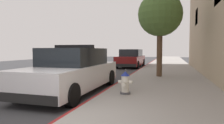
# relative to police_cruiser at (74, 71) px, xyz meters

# --- Properties ---
(ground_plane) EXTENTS (30.82, 60.00, 0.20)m
(ground_plane) POSITION_rel_police_cruiser_xyz_m (-2.86, 6.87, -0.84)
(ground_plane) COLOR #353538
(sidewalk_pavement) EXTENTS (3.75, 60.00, 0.15)m
(sidewalk_pavement) POSITION_rel_police_cruiser_xyz_m (3.14, 6.87, -0.67)
(sidewalk_pavement) COLOR gray
(sidewalk_pavement) RESTS_ON ground
(curb_painted_edge) EXTENTS (0.08, 60.00, 0.15)m
(curb_painted_edge) POSITION_rel_police_cruiser_xyz_m (1.23, 6.87, -0.67)
(curb_painted_edge) COLOR maroon
(curb_painted_edge) RESTS_ON ground
(police_cruiser) EXTENTS (1.94, 4.84, 1.68)m
(police_cruiser) POSITION_rel_police_cruiser_xyz_m (0.00, 0.00, 0.00)
(police_cruiser) COLOR white
(police_cruiser) RESTS_ON ground
(parked_car_silver_ahead) EXTENTS (1.94, 4.84, 1.56)m
(parked_car_silver_ahead) POSITION_rel_police_cruiser_xyz_m (-0.03, 10.80, -0.00)
(parked_car_silver_ahead) COLOR maroon
(parked_car_silver_ahead) RESTS_ON ground
(fire_hydrant) EXTENTS (0.44, 0.40, 0.76)m
(fire_hydrant) POSITION_rel_police_cruiser_xyz_m (2.01, -0.47, -0.25)
(fire_hydrant) COLOR #4C4C51
(fire_hydrant) RESTS_ON sidewalk_pavement
(street_tree) EXTENTS (2.23, 2.23, 4.28)m
(street_tree) POSITION_rel_police_cruiser_xyz_m (2.78, 4.03, 2.54)
(street_tree) COLOR brown
(street_tree) RESTS_ON sidewalk_pavement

